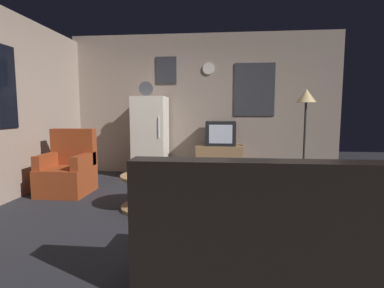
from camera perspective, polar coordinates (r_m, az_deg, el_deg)
ground_plane at (r=3.60m, az=-0.48°, el=-13.57°), size 12.00×12.00×0.00m
wall_with_art at (r=5.83m, az=2.14°, el=7.65°), size 5.20×0.12×2.72m
fridge at (r=5.56m, az=-8.06°, el=1.39°), size 0.60×0.62×1.77m
tv_stand at (r=5.51m, az=5.27°, el=-3.34°), size 0.84×0.53×0.61m
crt_tv at (r=5.45m, az=5.58°, el=2.12°), size 0.54×0.51×0.44m
standing_lamp at (r=5.15m, az=21.25°, el=7.37°), size 0.32×0.32×1.59m
coffee_table at (r=3.80m, az=-8.23°, el=-9.09°), size 0.72×0.72×0.43m
wine_glass at (r=3.81m, az=-8.65°, el=-4.56°), size 0.05×0.05×0.15m
mug_ceramic_white at (r=3.59m, az=-6.95°, el=-5.69°), size 0.08×0.08×0.09m
mug_ceramic_tan at (r=3.60m, az=-9.14°, el=-5.68°), size 0.08×0.08×0.09m
remote_control at (r=3.77m, az=-8.87°, el=-5.66°), size 0.16×0.08×0.02m
armchair at (r=4.82m, az=-22.93°, el=-4.79°), size 0.68×0.68×0.96m
couch at (r=2.25m, az=12.89°, el=-17.62°), size 1.70×0.80×0.92m
book_stack at (r=5.40m, az=11.38°, el=-6.21°), size 0.21×0.17×0.14m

